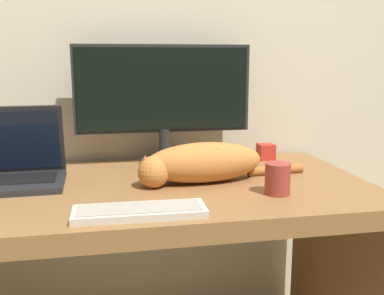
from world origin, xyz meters
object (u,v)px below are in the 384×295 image
at_px(monitor, 164,97).
at_px(cat, 201,162).
at_px(coffee_mug, 278,179).
at_px(laptop, 18,169).
at_px(external_keyboard, 140,211).

height_order(monitor, cat, monitor).
xyz_separation_m(monitor, cat, (0.08, -0.29, -0.19)).
relative_size(monitor, coffee_mug, 6.99).
distance_m(monitor, coffee_mug, 0.59).
bearing_deg(laptop, monitor, 19.29).
height_order(laptop, cat, laptop).
height_order(laptop, coffee_mug, laptop).
bearing_deg(coffee_mug, external_keyboard, -165.77).
bearing_deg(cat, laptop, 166.03).
height_order(laptop, external_keyboard, laptop).
distance_m(monitor, cat, 0.36).
bearing_deg(monitor, cat, -73.63).
bearing_deg(laptop, coffee_mug, -20.07).
bearing_deg(coffee_mug, cat, 139.04).
height_order(external_keyboard, cat, cat).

